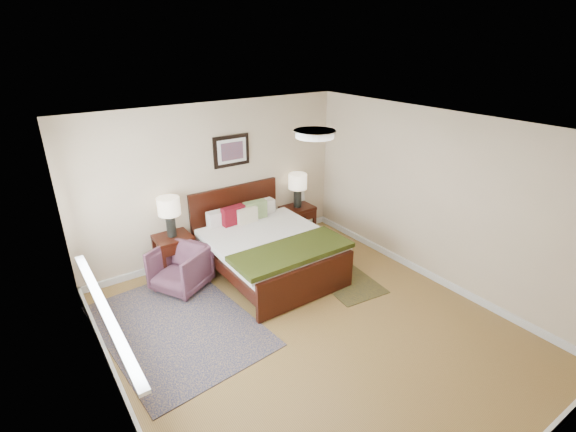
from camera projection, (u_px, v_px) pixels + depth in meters
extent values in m
plane|color=olive|center=(310.00, 328.00, 5.26)|extent=(5.00, 5.00, 0.00)
cube|color=beige|center=(216.00, 182.00, 6.65)|extent=(4.50, 0.04, 2.50)
cube|color=beige|center=(534.00, 372.00, 2.88)|extent=(4.50, 0.04, 2.50)
cube|color=beige|center=(105.00, 306.00, 3.58)|extent=(0.04, 5.00, 2.50)
cube|color=beige|center=(436.00, 199.00, 5.94)|extent=(0.04, 5.00, 2.50)
cube|color=white|center=(315.00, 130.00, 4.27)|extent=(4.50, 5.00, 0.02)
cube|color=silver|center=(88.00, 258.00, 4.06)|extent=(0.02, 2.72, 1.32)
cube|color=silver|center=(89.00, 257.00, 4.07)|extent=(0.01, 2.60, 1.20)
cube|color=silver|center=(104.00, 310.00, 4.33)|extent=(0.10, 2.72, 0.04)
cylinder|color=white|center=(315.00, 134.00, 4.28)|extent=(0.40, 0.40, 0.07)
cylinder|color=beige|center=(315.00, 131.00, 4.27)|extent=(0.44, 0.44, 0.01)
cube|color=#381208|center=(235.00, 217.00, 7.04)|extent=(1.59, 0.06, 1.12)
cube|color=#381208|center=(307.00, 285.00, 5.63)|extent=(1.59, 0.06, 0.56)
cube|color=#381208|center=(223.00, 269.00, 5.98)|extent=(0.06, 1.99, 0.18)
cube|color=#381208|center=(307.00, 241.00, 6.78)|extent=(0.06, 1.99, 0.18)
cube|color=silver|center=(267.00, 247.00, 6.33)|extent=(1.49, 1.97, 0.22)
cube|color=silver|center=(271.00, 240.00, 6.19)|extent=(1.67, 1.74, 0.10)
cube|color=#2E3810|center=(292.00, 252.00, 5.76)|extent=(1.71, 0.70, 0.07)
cube|color=silver|center=(223.00, 218.00, 6.61)|extent=(0.50, 0.18, 0.26)
cube|color=silver|center=(260.00, 208.00, 6.98)|extent=(0.50, 0.18, 0.26)
cube|color=#620B15|center=(233.00, 216.00, 6.57)|extent=(0.39, 0.17, 0.32)
cube|color=#738A4F|center=(255.00, 211.00, 6.78)|extent=(0.39, 0.16, 0.32)
cube|color=beige|center=(247.00, 216.00, 6.62)|extent=(0.34, 0.13, 0.28)
cube|color=black|center=(231.00, 151.00, 6.60)|extent=(0.62, 0.03, 0.50)
cube|color=silver|center=(232.00, 151.00, 6.58)|extent=(0.50, 0.01, 0.38)
cube|color=#A52D23|center=(232.00, 151.00, 6.57)|extent=(0.38, 0.01, 0.28)
cube|color=#381208|center=(173.00, 238.00, 6.27)|extent=(0.53, 0.47, 0.05)
cube|color=#381208|center=(165.00, 266.00, 6.11)|extent=(0.05, 0.05, 0.58)
cube|color=#381208|center=(194.00, 257.00, 6.36)|extent=(0.05, 0.05, 0.58)
cube|color=#381208|center=(155.00, 255.00, 6.43)|extent=(0.05, 0.05, 0.58)
cube|color=#381208|center=(184.00, 247.00, 6.67)|extent=(0.05, 0.05, 0.58)
cube|color=#381208|center=(179.00, 249.00, 6.14)|extent=(0.47, 0.03, 0.14)
cube|color=#381208|center=(297.00, 208.00, 7.52)|extent=(0.57, 0.43, 0.05)
cube|color=#381208|center=(292.00, 229.00, 7.36)|extent=(0.05, 0.05, 0.52)
cube|color=#381208|center=(314.00, 222.00, 7.62)|extent=(0.05, 0.05, 0.52)
cube|color=#381208|center=(280.00, 222.00, 7.63)|extent=(0.05, 0.05, 0.52)
cube|color=#381208|center=(302.00, 216.00, 7.90)|extent=(0.05, 0.05, 0.52)
cube|color=#381208|center=(304.00, 217.00, 7.41)|extent=(0.51, 0.03, 0.14)
cube|color=#381208|center=(297.00, 228.00, 7.68)|extent=(0.51, 0.37, 0.03)
cube|color=black|center=(297.00, 227.00, 7.66)|extent=(0.21, 0.26, 0.03)
cube|color=black|center=(297.00, 225.00, 7.65)|extent=(0.21, 0.26, 0.03)
cube|color=black|center=(297.00, 223.00, 7.64)|extent=(0.21, 0.26, 0.03)
cylinder|color=black|center=(171.00, 226.00, 6.19)|extent=(0.14, 0.14, 0.32)
cylinder|color=black|center=(170.00, 215.00, 6.12)|extent=(0.02, 0.02, 0.06)
cylinder|color=beige|center=(169.00, 206.00, 6.07)|extent=(0.33, 0.33, 0.26)
cylinder|color=black|center=(298.00, 198.00, 7.44)|extent=(0.14, 0.14, 0.32)
cylinder|color=black|center=(298.00, 189.00, 7.37)|extent=(0.02, 0.02, 0.06)
cylinder|color=beige|center=(298.00, 181.00, 7.32)|extent=(0.33, 0.33, 0.26)
imported|color=#593140|center=(180.00, 268.00, 5.98)|extent=(0.95, 0.95, 0.65)
cube|color=#0C193E|center=(178.00, 325.00, 5.30)|extent=(1.86, 2.49, 0.01)
cube|color=black|center=(346.00, 280.00, 6.27)|extent=(0.88, 1.21, 0.01)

